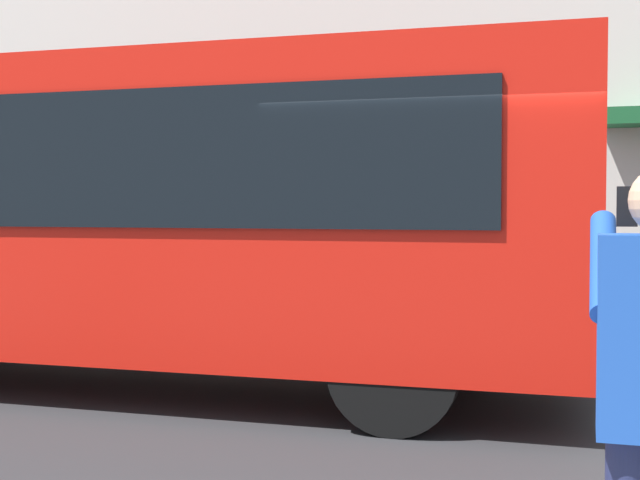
# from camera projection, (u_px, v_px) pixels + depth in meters

# --- Properties ---
(ground_plane) EXTENTS (60.00, 60.00, 0.00)m
(ground_plane) POSITION_uv_depth(u_px,v_px,m) (447.00, 407.00, 7.58)
(ground_plane) COLOR #2B2B2D
(red_bus) EXTENTS (9.05, 2.54, 3.08)m
(red_bus) POSITION_uv_depth(u_px,v_px,m) (111.00, 210.00, 8.53)
(red_bus) COLOR red
(red_bus) RESTS_ON ground_plane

